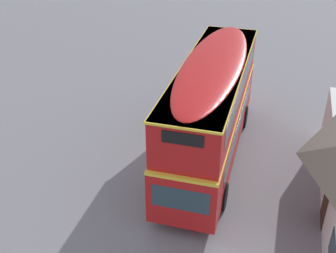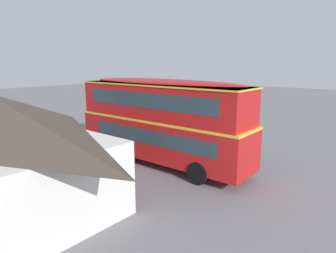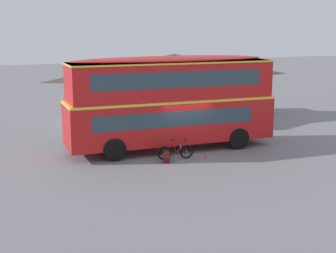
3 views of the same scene
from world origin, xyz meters
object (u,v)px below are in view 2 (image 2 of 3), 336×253
(water_bottle_red_squeeze, at_px, (175,149))
(double_decker_bus, at_px, (161,118))
(touring_bicycle, at_px, (188,151))
(water_bottle_blue_sports, at_px, (194,154))
(backpack_on_ground, at_px, (200,153))

(water_bottle_red_squeeze, bearing_deg, double_decker_bus, 107.28)
(touring_bicycle, distance_m, water_bottle_blue_sports, 0.50)
(touring_bicycle, xyz_separation_m, backpack_on_ground, (-0.58, -0.43, -0.09))
(touring_bicycle, height_order, water_bottle_blue_sports, touring_bicycle)
(backpack_on_ground, bearing_deg, water_bottle_red_squeeze, -3.32)
(backpack_on_ground, height_order, water_bottle_red_squeeze, backpack_on_ground)
(backpack_on_ground, bearing_deg, double_decker_bus, 62.65)
(water_bottle_blue_sports, xyz_separation_m, water_bottle_red_squeeze, (1.57, -0.16, -0.01))
(double_decker_bus, relative_size, water_bottle_blue_sports, 43.29)
(touring_bicycle, relative_size, water_bottle_blue_sports, 7.17)
(backpack_on_ground, distance_m, water_bottle_blue_sports, 0.42)
(double_decker_bus, relative_size, water_bottle_red_squeeze, 46.42)
(water_bottle_blue_sports, distance_m, water_bottle_red_squeeze, 1.58)
(backpack_on_ground, distance_m, water_bottle_red_squeeze, 1.96)
(double_decker_bus, xyz_separation_m, water_bottle_red_squeeze, (0.76, -2.43, -2.54))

